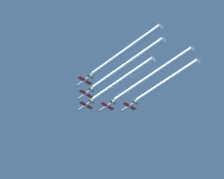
% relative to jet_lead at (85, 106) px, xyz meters
% --- Properties ---
extents(jet_lead, '(7.86, 11.44, 2.75)m').
position_rel_jet_lead_xyz_m(jet_lead, '(0.00, 0.00, 0.00)').
color(jet_lead, silver).
extents(jet_left_wingman, '(7.86, 11.44, 2.75)m').
position_rel_jet_lead_xyz_m(jet_left_wingman, '(-6.88, -7.72, -1.05)').
color(jet_left_wingman, silver).
extents(jet_right_wingman, '(7.86, 11.44, 2.75)m').
position_rel_jet_lead_xyz_m(jet_right_wingman, '(7.17, -7.58, -1.04)').
color(jet_right_wingman, silver).
extents(jet_outer_left, '(7.86, 11.44, 2.75)m').
position_rel_jet_lead_xyz_m(jet_outer_left, '(-14.18, -15.34, -1.54)').
color(jet_outer_left, silver).
extents(jet_outer_right, '(7.86, 11.44, 2.75)m').
position_rel_jet_lead_xyz_m(jet_outer_right, '(14.73, -15.39, -1.58)').
color(jet_outer_right, silver).
extents(smoke_trail_lead, '(2.69, 42.40, 2.69)m').
position_rel_jet_lead_xyz_m(smoke_trail_lead, '(-0.00, -26.45, -0.03)').
color(smoke_trail_lead, white).
extents(smoke_trail_left_wingman, '(2.69, 47.89, 2.69)m').
position_rel_jet_lead_xyz_m(smoke_trail_left_wingman, '(-6.88, -36.91, -1.07)').
color(smoke_trail_left_wingman, white).
extents(smoke_trail_right_wingman, '(2.69, 52.54, 2.69)m').
position_rel_jet_lead_xyz_m(smoke_trail_right_wingman, '(7.17, -39.09, -1.07)').
color(smoke_trail_right_wingman, white).
extents(smoke_trail_outer_left, '(2.69, 45.80, 2.69)m').
position_rel_jet_lead_xyz_m(smoke_trail_outer_left, '(-14.18, -43.49, -1.57)').
color(smoke_trail_outer_left, white).
extents(smoke_trail_outer_right, '(2.69, 41.24, 2.69)m').
position_rel_jet_lead_xyz_m(smoke_trail_outer_right, '(14.73, -41.26, -1.61)').
color(smoke_trail_outer_right, white).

